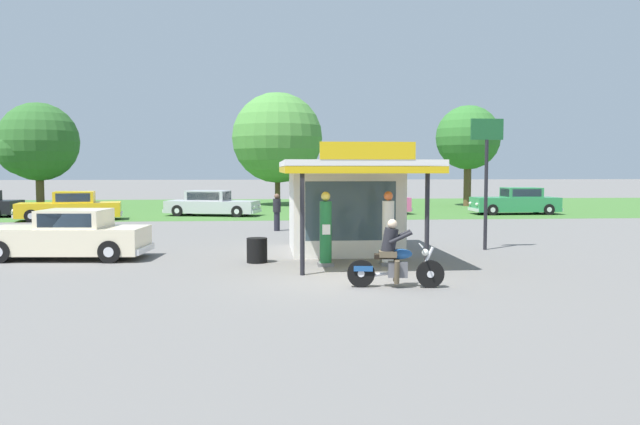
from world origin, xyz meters
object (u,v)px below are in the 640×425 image
(parked_car_back_row_centre_right, at_px, (516,202))
(roadside_pole_sign, at_px, (487,160))
(parked_car_back_row_far_right, at_px, (211,204))
(spare_tire_stack, at_px, (257,250))
(gas_pump_nearside, at_px, (326,232))
(motorcycle_with_rider, at_px, (394,259))
(parked_car_back_row_right, at_px, (364,203))
(parked_car_back_row_centre, at_px, (71,207))
(bystander_standing_back_lot, at_px, (314,205))
(gas_pump_offside, at_px, (388,231))
(featured_classic_sedan, at_px, (68,236))
(bystander_admiring_sedan, at_px, (277,211))

(parked_car_back_row_centre_right, relative_size, roadside_pole_sign, 1.20)
(parked_car_back_row_far_right, height_order, spare_tire_stack, parked_car_back_row_far_right)
(parked_car_back_row_centre_right, xyz_separation_m, parked_car_back_row_far_right, (-18.27, 0.28, -0.06))
(gas_pump_nearside, height_order, motorcycle_with_rider, gas_pump_nearside)
(motorcycle_with_rider, height_order, parked_car_back_row_right, motorcycle_with_rider)
(parked_car_back_row_centre, relative_size, bystander_standing_back_lot, 3.46)
(spare_tire_stack, bearing_deg, gas_pump_offside, -12.56)
(gas_pump_nearside, distance_m, parked_car_back_row_centre_right, 23.65)
(motorcycle_with_rider, xyz_separation_m, featured_classic_sedan, (-8.94, 5.44, 0.03))
(gas_pump_offside, relative_size, parked_car_back_row_right, 0.37)
(parked_car_back_row_centre_right, bearing_deg, bystander_admiring_sedan, -147.84)
(gas_pump_nearside, xyz_separation_m, parked_car_back_row_right, (4.20, 20.15, -0.26))
(parked_car_back_row_far_right, relative_size, spare_tire_stack, 7.97)
(featured_classic_sedan, bearing_deg, parked_car_back_row_right, 56.68)
(gas_pump_offside, bearing_deg, spare_tire_stack, 167.44)
(gas_pump_nearside, height_order, parked_car_back_row_centre_right, gas_pump_nearside)
(roadside_pole_sign, bearing_deg, spare_tire_stack, -163.10)
(parked_car_back_row_centre_right, bearing_deg, gas_pump_nearside, -124.47)
(gas_pump_nearside, xyz_separation_m, gas_pump_offside, (1.77, 0.00, 0.00))
(parked_car_back_row_centre, bearing_deg, parked_car_back_row_centre_right, 5.50)
(parked_car_back_row_far_right, bearing_deg, featured_classic_sedan, -98.98)
(featured_classic_sedan, height_order, parked_car_back_row_centre, parked_car_back_row_centre)
(roadside_pole_sign, bearing_deg, parked_car_back_row_centre, 142.01)
(parked_car_back_row_centre_right, relative_size, bystander_admiring_sedan, 3.22)
(gas_pump_nearside, relative_size, roadside_pole_sign, 0.48)
(gas_pump_offside, height_order, bystander_standing_back_lot, gas_pump_offside)
(gas_pump_offside, distance_m, parked_car_back_row_far_right, 20.87)
(motorcycle_with_rider, bearing_deg, bystander_admiring_sedan, 100.25)
(gas_pump_nearside, bearing_deg, gas_pump_offside, 0.00)
(bystander_admiring_sedan, distance_m, roadside_pole_sign, 10.20)
(parked_car_back_row_right, bearing_deg, bystander_standing_back_lot, -124.87)
(parked_car_back_row_centre_right, xyz_separation_m, parked_car_back_row_right, (-9.18, 0.66, -0.02))
(parked_car_back_row_right, bearing_deg, gas_pump_offside, -96.87)
(parked_car_back_row_right, distance_m, bystander_standing_back_lot, 5.95)
(featured_classic_sedan, xyz_separation_m, parked_car_back_row_right, (11.87, 18.06, 0.02))
(bystander_admiring_sedan, bearing_deg, roadside_pole_sign, -46.04)
(bystander_standing_back_lot, bearing_deg, gas_pump_offside, -86.35)
(featured_classic_sedan, distance_m, bystander_standing_back_lot, 15.67)
(parked_car_back_row_right, height_order, bystander_standing_back_lot, bystander_standing_back_lot)
(featured_classic_sedan, relative_size, parked_car_back_row_centre, 0.90)
(parked_car_back_row_centre_right, distance_m, bystander_standing_back_lot, 13.28)
(bystander_standing_back_lot, relative_size, roadside_pole_sign, 0.37)
(parked_car_back_row_centre_right, height_order, roadside_pole_sign, roadside_pole_sign)
(bystander_standing_back_lot, relative_size, spare_tire_stack, 2.25)
(motorcycle_with_rider, height_order, roadside_pole_sign, roadside_pole_sign)
(gas_pump_offside, xyz_separation_m, featured_classic_sedan, (-9.45, 2.09, -0.28))
(bystander_admiring_sedan, height_order, bystander_standing_back_lot, bystander_admiring_sedan)
(parked_car_back_row_far_right, height_order, bystander_standing_back_lot, bystander_standing_back_lot)
(parked_car_back_row_centre, distance_m, parked_car_back_row_far_right, 7.70)
(gas_pump_offside, height_order, parked_car_back_row_centre_right, gas_pump_offside)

